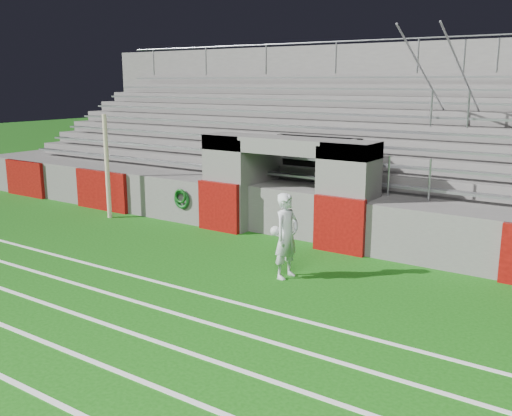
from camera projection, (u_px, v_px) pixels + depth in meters
The scene contains 5 objects.
ground at pixel (201, 272), 12.22m from camera, with size 90.00×90.00×0.00m, color #124F0D.
field_post at pixel (107, 167), 16.79m from camera, with size 0.13×0.13×3.07m, color beige.
stadium_structure at pixel (358, 161), 18.33m from camera, with size 26.00×8.48×5.42m.
goalkeeper_with_ball at pixel (286, 236), 11.70m from camera, with size 0.53×0.69×1.78m.
hose_coil at pixel (181, 198), 16.15m from camera, with size 0.55×0.14×0.59m.
Camera 1 is at (7.51, -8.96, 3.99)m, focal length 40.00 mm.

